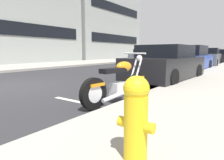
% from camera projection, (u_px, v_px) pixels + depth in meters
% --- Properties ---
extents(ground_plane, '(260.00, 260.00, 0.00)m').
position_uv_depth(ground_plane, '(5.00, 87.00, 6.41)').
color(ground_plane, '#28282B').
extents(sidewalk_far_curb, '(120.00, 5.00, 0.14)m').
position_uv_depth(sidewalk_far_curb, '(92.00, 62.00, 19.96)').
color(sidewalk_far_curb, gray).
rests_on(sidewalk_far_curb, ground).
extents(parking_stall_stripe, '(0.12, 2.20, 0.01)m').
position_uv_depth(parking_stall_stripe, '(89.00, 104.00, 4.29)').
color(parking_stall_stripe, silver).
rests_on(parking_stall_stripe, ground).
extents(parked_motorcycle, '(2.18, 0.62, 1.12)m').
position_uv_depth(parked_motorcycle, '(120.00, 83.00, 4.41)').
color(parked_motorcycle, black).
rests_on(parked_motorcycle, ground).
extents(parked_car_second_in_row, '(4.11, 2.04, 1.38)m').
position_uv_depth(parked_car_second_in_row, '(166.00, 64.00, 7.54)').
color(parked_car_second_in_row, black).
rests_on(parked_car_second_in_row, ground).
extents(parked_car_at_intersection, '(4.13, 1.94, 1.50)m').
position_uv_depth(parked_car_at_intersection, '(190.00, 59.00, 11.72)').
color(parked_car_at_intersection, navy).
rests_on(parked_car_at_intersection, ground).
extents(parked_car_behind_motorcycle, '(4.62, 2.08, 1.42)m').
position_uv_depth(parked_car_behind_motorcycle, '(206.00, 57.00, 15.71)').
color(parked_car_behind_motorcycle, '#4C515B').
rests_on(parked_car_behind_motorcycle, ground).
extents(parked_car_mid_block, '(4.41, 1.99, 1.36)m').
position_uv_depth(parked_car_mid_block, '(220.00, 56.00, 19.91)').
color(parked_car_mid_block, black).
rests_on(parked_car_mid_block, ground).
extents(parked_car_far_down_curb, '(4.58, 1.88, 1.41)m').
position_uv_depth(parked_car_far_down_curb, '(224.00, 55.00, 24.98)').
color(parked_car_far_down_curb, beige).
rests_on(parked_car_far_down_curb, ground).
extents(car_opposite_curb, '(4.30, 1.97, 1.42)m').
position_uv_depth(car_opposite_curb, '(144.00, 56.00, 22.84)').
color(car_opposite_curb, '#4C515B').
rests_on(car_opposite_curb, ground).
extents(fire_hydrant, '(0.24, 0.36, 0.79)m').
position_uv_depth(fire_hydrant, '(136.00, 116.00, 1.79)').
color(fire_hydrant, gold).
rests_on(fire_hydrant, sidewalk_near_curb).
extents(townhouse_mid_block, '(13.08, 8.80, 13.15)m').
position_uv_depth(townhouse_mid_block, '(94.00, 15.00, 29.41)').
color(townhouse_mid_block, '#939993').
rests_on(townhouse_mid_block, ground).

